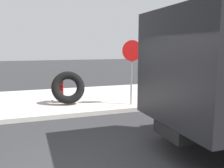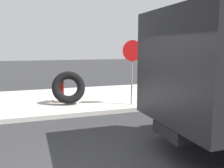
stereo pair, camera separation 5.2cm
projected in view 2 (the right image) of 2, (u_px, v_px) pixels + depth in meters
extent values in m
cube|color=#BCB7AD|center=(54.00, 101.00, 10.18)|extent=(36.00, 5.00, 0.15)
cylinder|color=red|center=(61.00, 93.00, 9.53)|extent=(0.20, 0.20, 0.71)
sphere|color=red|center=(61.00, 83.00, 9.47)|extent=(0.23, 0.23, 0.23)
cylinder|color=red|center=(62.00, 92.00, 9.35)|extent=(0.09, 0.16, 0.09)
cylinder|color=red|center=(61.00, 90.00, 9.68)|extent=(0.09, 0.16, 0.09)
cylinder|color=red|center=(62.00, 94.00, 9.36)|extent=(0.11, 0.16, 0.11)
torus|color=black|center=(69.00, 87.00, 9.14)|extent=(1.30, 0.81, 1.26)
cylinder|color=gray|center=(132.00, 73.00, 9.01)|extent=(0.06, 0.06, 2.37)
cylinder|color=red|center=(133.00, 51.00, 8.85)|extent=(0.76, 0.02, 0.76)
cube|color=black|center=(211.00, 66.00, 4.80)|extent=(2.00, 2.50, 2.20)
cylinder|color=black|center=(180.00, 116.00, 6.24)|extent=(1.10, 0.30, 1.10)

